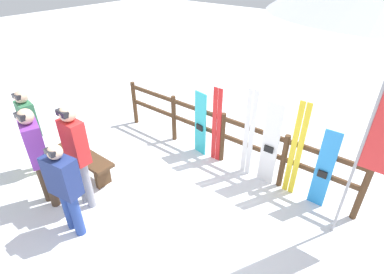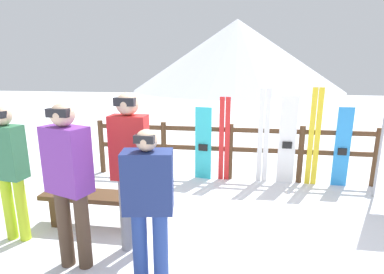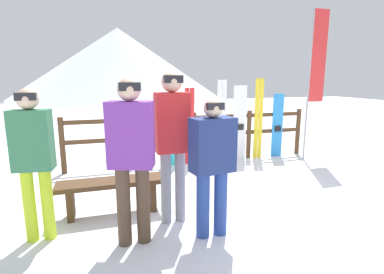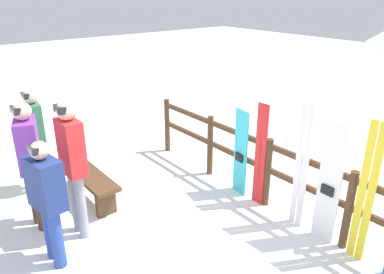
{
  "view_description": "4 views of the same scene",
  "coord_description": "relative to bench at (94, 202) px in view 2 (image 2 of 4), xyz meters",
  "views": [
    {
      "loc": [
        2.63,
        -2.09,
        3.62
      ],
      "look_at": [
        -0.11,
        1.36,
        0.89
      ],
      "focal_mm": 28.0,
      "sensor_mm": 36.0,
      "label": 1
    },
    {
      "loc": [
        0.07,
        -3.23,
        2.08
      ],
      "look_at": [
        -0.59,
        1.29,
        1.0
      ],
      "focal_mm": 28.0,
      "sensor_mm": 36.0,
      "label": 2
    },
    {
      "loc": [
        -1.84,
        -3.62,
        1.74
      ],
      "look_at": [
        -0.4,
        1.03,
        0.78
      ],
      "focal_mm": 28.0,
      "sensor_mm": 36.0,
      "label": 3
    },
    {
      "loc": [
        3.09,
        -1.7,
        3.03
      ],
      "look_at": [
        -0.77,
        1.38,
        1.04
      ],
      "focal_mm": 35.0,
      "sensor_mm": 36.0,
      "label": 4
    }
  ],
  "objects": [
    {
      "name": "fence",
      "position": [
        1.74,
        1.98,
        0.29
      ],
      "size": [
        5.16,
        0.1,
        1.05
      ],
      "color": "#4C331E",
      "rests_on": "ground"
    },
    {
      "name": "ski_pair_white",
      "position": [
        2.33,
        1.93,
        0.52
      ],
      "size": [
        0.2,
        0.02,
        1.71
      ],
      "color": "white",
      "rests_on": "ground"
    },
    {
      "name": "person_plaid_green",
      "position": [
        -0.78,
        -0.44,
        0.63
      ],
      "size": [
        0.41,
        0.26,
        1.64
      ],
      "color": "#B7D826",
      "rests_on": "ground"
    },
    {
      "name": "ski_pair_yellow",
      "position": [
        3.2,
        1.93,
        0.53
      ],
      "size": [
        0.19,
        0.02,
        1.74
      ],
      "color": "yellow",
      "rests_on": "ground"
    },
    {
      "name": "snowboard_blue",
      "position": [
        3.68,
        1.92,
        0.36
      ],
      "size": [
        0.26,
        0.06,
        1.41
      ],
      "color": "#288CE0",
      "rests_on": "ground"
    },
    {
      "name": "ground_plane",
      "position": [
        1.74,
        -0.19,
        -0.34
      ],
      "size": [
        40.0,
        40.0,
        0.0
      ],
      "primitive_type": "plane",
      "color": "white"
    },
    {
      "name": "snowboard_white",
      "position": [
        2.74,
        1.92,
        0.46
      ],
      "size": [
        0.3,
        0.06,
        1.59
      ],
      "color": "white",
      "rests_on": "ground"
    },
    {
      "name": "ski_pair_red",
      "position": [
        1.63,
        1.93,
        0.44
      ],
      "size": [
        0.19,
        0.02,
        1.55
      ],
      "color": "red",
      "rests_on": "ground"
    },
    {
      "name": "bench",
      "position": [
        0.0,
        0.0,
        0.0
      ],
      "size": [
        1.37,
        0.36,
        0.45
      ],
      "color": "#4C331E",
      "rests_on": "ground"
    },
    {
      "name": "person_purple",
      "position": [
        0.19,
        -0.81,
        0.68
      ],
      "size": [
        0.51,
        0.38,
        1.75
      ],
      "color": "#4C3828",
      "rests_on": "ground"
    },
    {
      "name": "person_red",
      "position": [
        0.7,
        -0.45,
        0.75
      ],
      "size": [
        0.39,
        0.24,
        1.82
      ],
      "color": "gray",
      "rests_on": "ground"
    },
    {
      "name": "mountain_backdrop",
      "position": [
        1.74,
        23.98,
        2.66
      ],
      "size": [
        18.0,
        18.0,
        6.0
      ],
      "color": "silver",
      "rests_on": "ground"
    },
    {
      "name": "snowboard_cyan",
      "position": [
        1.24,
        1.92,
        0.34
      ],
      "size": [
        0.31,
        0.1,
        1.36
      ],
      "color": "#2DBFCC",
      "rests_on": "ground"
    },
    {
      "name": "person_navy",
      "position": [
        1.03,
        -0.91,
        0.54
      ],
      "size": [
        0.5,
        0.32,
        1.54
      ],
      "color": "navy",
      "rests_on": "ground"
    }
  ]
}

